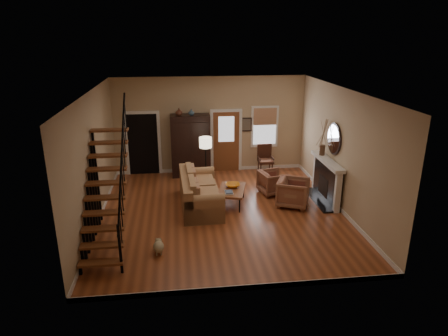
{
  "coord_description": "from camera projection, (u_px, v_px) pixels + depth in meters",
  "views": [
    {
      "loc": [
        -1.15,
        -9.85,
        4.68
      ],
      "look_at": [
        0.1,
        0.4,
        1.15
      ],
      "focal_mm": 32.0,
      "sensor_mm": 36.0,
      "label": 1
    }
  ],
  "objects": [
    {
      "name": "bowl",
      "position": [
        233.0,
        185.0,
        11.42
      ],
      "size": [
        0.41,
        0.41,
        0.1
      ],
      "primitive_type": "imported",
      "color": "orange",
      "rests_on": "coffee_table"
    },
    {
      "name": "staircase",
      "position": [
        104.0,
        178.0,
        8.84
      ],
      "size": [
        0.94,
        2.8,
        3.2
      ],
      "primitive_type": null,
      "color": "brown",
      "rests_on": "ground"
    },
    {
      "name": "vase_b",
      "position": [
        191.0,
        112.0,
        12.97
      ],
      "size": [
        0.2,
        0.2,
        0.21
      ],
      "primitive_type": "imported",
      "color": "#334C60",
      "rests_on": "armoire"
    },
    {
      "name": "room",
      "position": [
        202.0,
        143.0,
        12.02
      ],
      "size": [
        7.0,
        7.33,
        3.3
      ],
      "color": "#9C4C27",
      "rests_on": "ground"
    },
    {
      "name": "sofa",
      "position": [
        200.0,
        191.0,
        11.16
      ],
      "size": [
        1.12,
        2.45,
        0.9
      ],
      "primitive_type": null,
      "rotation": [
        0.0,
        0.0,
        0.03
      ],
      "color": "#A2734A",
      "rests_on": "ground"
    },
    {
      "name": "armchair_right",
      "position": [
        273.0,
        182.0,
        12.1
      ],
      "size": [
        0.93,
        0.92,
        0.71
      ],
      "primitive_type": "imported",
      "rotation": [
        0.0,
        0.0,
        1.8
      ],
      "color": "brown",
      "rests_on": "ground"
    },
    {
      "name": "side_chair",
      "position": [
        265.0,
        160.0,
        13.71
      ],
      "size": [
        0.54,
        0.54,
        1.02
      ],
      "primitive_type": null,
      "color": "#3E1E13",
      "rests_on": "ground"
    },
    {
      "name": "coffee_table",
      "position": [
        232.0,
        197.0,
        11.37
      ],
      "size": [
        1.0,
        1.35,
        0.46
      ],
      "primitive_type": null,
      "rotation": [
        0.0,
        0.0,
        -0.26
      ],
      "color": "brown",
      "rests_on": "ground"
    },
    {
      "name": "armchair_left",
      "position": [
        293.0,
        193.0,
        11.22
      ],
      "size": [
        1.13,
        1.12,
        0.78
      ],
      "primitive_type": "imported",
      "rotation": [
        0.0,
        0.0,
        1.15
      ],
      "color": "brown",
      "rests_on": "ground"
    },
    {
      "name": "dog",
      "position": [
        159.0,
        248.0,
        8.84
      ],
      "size": [
        0.26,
        0.41,
        0.29
      ],
      "primitive_type": null,
      "rotation": [
        0.0,
        0.0,
        0.05
      ],
      "color": "tan",
      "rests_on": "ground"
    },
    {
      "name": "fireplace",
      "position": [
        328.0,
        176.0,
        11.48
      ],
      "size": [
        0.33,
        1.95,
        2.3
      ],
      "color": "black",
      "rests_on": "ground"
    },
    {
      "name": "vase_a",
      "position": [
        179.0,
        112.0,
        12.92
      ],
      "size": [
        0.24,
        0.24,
        0.25
      ],
      "primitive_type": "imported",
      "color": "#4C2619",
      "rests_on": "armoire"
    },
    {
      "name": "armoire",
      "position": [
        191.0,
        146.0,
        13.43
      ],
      "size": [
        1.3,
        0.6,
        2.1
      ],
      "primitive_type": null,
      "color": "black",
      "rests_on": "ground"
    },
    {
      "name": "floor_lamp",
      "position": [
        206.0,
        163.0,
        12.3
      ],
      "size": [
        0.48,
        0.48,
        1.67
      ],
      "primitive_type": null,
      "rotation": [
        0.0,
        0.0,
        -0.33
      ],
      "color": "black",
      "rests_on": "ground"
    },
    {
      "name": "books",
      "position": [
        229.0,
        192.0,
        10.99
      ],
      "size": [
        0.22,
        0.3,
        0.06
      ],
      "primitive_type": null,
      "color": "beige",
      "rests_on": "coffee_table"
    }
  ]
}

